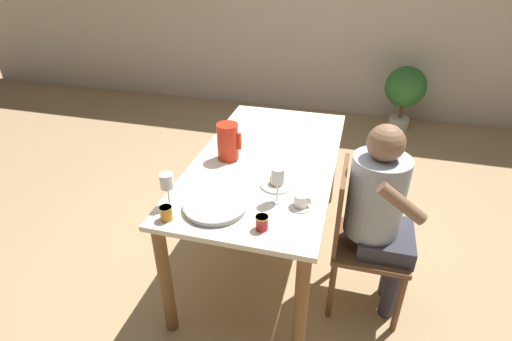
{
  "coord_description": "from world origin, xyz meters",
  "views": [
    {
      "loc": [
        0.5,
        -2.12,
        1.96
      ],
      "look_at": [
        0.0,
        -0.25,
        0.82
      ],
      "focal_mm": 28.0,
      "sensor_mm": 36.0,
      "label": 1
    }
  ],
  "objects_px": {
    "chair_person_side": "(359,237)",
    "potted_plant": "(405,90)",
    "red_pitcher": "(228,141)",
    "jam_jar_red": "(166,213)",
    "jam_jar_amber": "(262,222)",
    "serving_tray": "(215,206)",
    "person_seated": "(381,208)",
    "teacup_near_person": "(301,201)",
    "bread_plate": "(277,182)",
    "wine_glass_juice": "(167,183)",
    "wine_glass_water": "(278,177)"
  },
  "relations": [
    {
      "from": "wine_glass_juice",
      "to": "bread_plate",
      "type": "height_order",
      "value": "wine_glass_juice"
    },
    {
      "from": "red_pitcher",
      "to": "wine_glass_water",
      "type": "relative_size",
      "value": 1.16
    },
    {
      "from": "wine_glass_juice",
      "to": "jam_jar_amber",
      "type": "height_order",
      "value": "wine_glass_juice"
    },
    {
      "from": "person_seated",
      "to": "wine_glass_juice",
      "type": "bearing_deg",
      "value": -71.4
    },
    {
      "from": "wine_glass_water",
      "to": "jam_jar_red",
      "type": "height_order",
      "value": "wine_glass_water"
    },
    {
      "from": "serving_tray",
      "to": "red_pitcher",
      "type": "bearing_deg",
      "value": 101.31
    },
    {
      "from": "red_pitcher",
      "to": "jam_jar_red",
      "type": "bearing_deg",
      "value": -98.02
    },
    {
      "from": "teacup_near_person",
      "to": "serving_tray",
      "type": "height_order",
      "value": "teacup_near_person"
    },
    {
      "from": "person_seated",
      "to": "red_pitcher",
      "type": "relative_size",
      "value": 5.15
    },
    {
      "from": "bread_plate",
      "to": "serving_tray",
      "type": "bearing_deg",
      "value": -131.16
    },
    {
      "from": "wine_glass_juice",
      "to": "serving_tray",
      "type": "distance_m",
      "value": 0.27
    },
    {
      "from": "potted_plant",
      "to": "wine_glass_water",
      "type": "bearing_deg",
      "value": -106.04
    },
    {
      "from": "person_seated",
      "to": "serving_tray",
      "type": "relative_size",
      "value": 3.62
    },
    {
      "from": "person_seated",
      "to": "wine_glass_juice",
      "type": "distance_m",
      "value": 1.14
    },
    {
      "from": "wine_glass_water",
      "to": "jam_jar_amber",
      "type": "height_order",
      "value": "wine_glass_water"
    },
    {
      "from": "red_pitcher",
      "to": "teacup_near_person",
      "type": "xyz_separation_m",
      "value": [
        0.52,
        -0.39,
        -0.08
      ]
    },
    {
      "from": "red_pitcher",
      "to": "serving_tray",
      "type": "bearing_deg",
      "value": -78.69
    },
    {
      "from": "chair_person_side",
      "to": "serving_tray",
      "type": "bearing_deg",
      "value": -66.35
    },
    {
      "from": "person_seated",
      "to": "wine_glass_water",
      "type": "bearing_deg",
      "value": -71.45
    },
    {
      "from": "wine_glass_juice",
      "to": "person_seated",
      "type": "bearing_deg",
      "value": 18.6
    },
    {
      "from": "wine_glass_water",
      "to": "potted_plant",
      "type": "relative_size",
      "value": 0.27
    },
    {
      "from": "teacup_near_person",
      "to": "serving_tray",
      "type": "bearing_deg",
      "value": -162.67
    },
    {
      "from": "serving_tray",
      "to": "jam_jar_amber",
      "type": "height_order",
      "value": "jam_jar_amber"
    },
    {
      "from": "chair_person_side",
      "to": "person_seated",
      "type": "relative_size",
      "value": 0.77
    },
    {
      "from": "wine_glass_water",
      "to": "chair_person_side",
      "type": "bearing_deg",
      "value": 21.77
    },
    {
      "from": "wine_glass_juice",
      "to": "jam_jar_amber",
      "type": "bearing_deg",
      "value": -7.23
    },
    {
      "from": "teacup_near_person",
      "to": "jam_jar_amber",
      "type": "distance_m",
      "value": 0.27
    },
    {
      "from": "red_pitcher",
      "to": "bread_plate",
      "type": "distance_m",
      "value": 0.44
    },
    {
      "from": "chair_person_side",
      "to": "wine_glass_juice",
      "type": "height_order",
      "value": "wine_glass_juice"
    },
    {
      "from": "person_seated",
      "to": "potted_plant",
      "type": "relative_size",
      "value": 1.6
    },
    {
      "from": "wine_glass_juice",
      "to": "jam_jar_amber",
      "type": "xyz_separation_m",
      "value": [
        0.5,
        -0.06,
        -0.1
      ]
    },
    {
      "from": "wine_glass_water",
      "to": "serving_tray",
      "type": "xyz_separation_m",
      "value": [
        -0.29,
        -0.14,
        -0.13
      ]
    },
    {
      "from": "jam_jar_red",
      "to": "wine_glass_water",
      "type": "bearing_deg",
      "value": 30.77
    },
    {
      "from": "teacup_near_person",
      "to": "jam_jar_amber",
      "type": "bearing_deg",
      "value": -123.0
    },
    {
      "from": "red_pitcher",
      "to": "potted_plant",
      "type": "relative_size",
      "value": 0.31
    },
    {
      "from": "jam_jar_red",
      "to": "chair_person_side",
      "type": "bearing_deg",
      "value": 26.64
    },
    {
      "from": "person_seated",
      "to": "potted_plant",
      "type": "distance_m",
      "value": 2.75
    },
    {
      "from": "chair_person_side",
      "to": "teacup_near_person",
      "type": "xyz_separation_m",
      "value": [
        -0.32,
        -0.19,
        0.32
      ]
    },
    {
      "from": "wine_glass_water",
      "to": "teacup_near_person",
      "type": "bearing_deg",
      "value": -6.15
    },
    {
      "from": "bread_plate",
      "to": "potted_plant",
      "type": "xyz_separation_m",
      "value": [
        0.87,
        2.75,
        -0.31
      ]
    },
    {
      "from": "red_pitcher",
      "to": "jam_jar_amber",
      "type": "relative_size",
      "value": 3.19
    },
    {
      "from": "serving_tray",
      "to": "jam_jar_red",
      "type": "distance_m",
      "value": 0.25
    },
    {
      "from": "serving_tray",
      "to": "potted_plant",
      "type": "bearing_deg",
      "value": 69.76
    },
    {
      "from": "wine_glass_water",
      "to": "teacup_near_person",
      "type": "relative_size",
      "value": 1.52
    },
    {
      "from": "jam_jar_red",
      "to": "potted_plant",
      "type": "height_order",
      "value": "jam_jar_red"
    },
    {
      "from": "teacup_near_person",
      "to": "jam_jar_red",
      "type": "relative_size",
      "value": 1.82
    },
    {
      "from": "serving_tray",
      "to": "jam_jar_red",
      "type": "height_order",
      "value": "jam_jar_red"
    },
    {
      "from": "potted_plant",
      "to": "bread_plate",
      "type": "bearing_deg",
      "value": -107.5
    },
    {
      "from": "jam_jar_amber",
      "to": "potted_plant",
      "type": "xyz_separation_m",
      "value": [
        0.85,
        3.14,
        -0.33
      ]
    },
    {
      "from": "chair_person_side",
      "to": "potted_plant",
      "type": "height_order",
      "value": "chair_person_side"
    }
  ]
}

